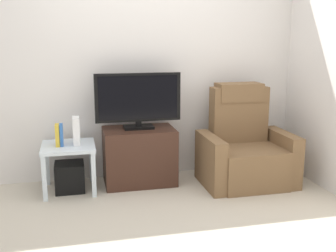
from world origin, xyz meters
name	(u,v)px	position (x,y,z in m)	size (l,w,h in m)	color
ground_plane	(159,212)	(0.00, 0.00, 0.00)	(6.40, 6.40, 0.00)	beige
wall_back	(137,63)	(0.00, 1.13, 1.30)	(6.40, 0.06, 2.60)	silver
tv_stand	(139,156)	(-0.04, 0.82, 0.31)	(0.77, 0.50, 0.61)	#3D2319
television	(138,100)	(-0.04, 0.84, 0.93)	(0.92, 0.20, 0.60)	black
recliner_armchair	(245,149)	(1.10, 0.59, 0.37)	(0.98, 0.78, 1.08)	brown
side_table	(69,152)	(-0.80, 0.75, 0.42)	(0.54, 0.54, 0.50)	silver
subwoofer_box	(70,177)	(-0.80, 0.75, 0.15)	(0.30, 0.30, 0.30)	black
book_leftmost	(57,135)	(-0.90, 0.73, 0.61)	(0.04, 0.12, 0.23)	gold
book_middle	(61,135)	(-0.86, 0.73, 0.61)	(0.03, 0.11, 0.23)	#3366B2
game_console	(76,131)	(-0.71, 0.76, 0.64)	(0.07, 0.20, 0.28)	white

